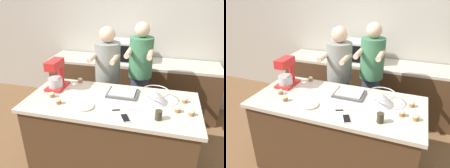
{
  "view_description": "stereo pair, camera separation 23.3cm",
  "coord_description": "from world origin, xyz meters",
  "views": [
    {
      "loc": [
        0.52,
        -2.01,
        2.06
      ],
      "look_at": [
        0.0,
        0.04,
        1.08
      ],
      "focal_mm": 35.0,
      "sensor_mm": 36.0,
      "label": 1
    },
    {
      "loc": [
        0.74,
        -1.94,
        2.06
      ],
      "look_at": [
        0.0,
        0.04,
        1.08
      ],
      "focal_mm": 35.0,
      "sensor_mm": 36.0,
      "label": 2
    }
  ],
  "objects": [
    {
      "name": "stand_mixer",
      "position": [
        -0.72,
        0.16,
        1.06
      ],
      "size": [
        0.2,
        0.3,
        0.35
      ],
      "color": "red",
      "rests_on": "island_counter"
    },
    {
      "name": "back_wall",
      "position": [
        0.0,
        1.77,
        1.35
      ],
      "size": [
        10.0,
        0.06,
        2.7
      ],
      "color": "#B2ADA3",
      "rests_on": "ground_plane"
    },
    {
      "name": "small_plate",
      "position": [
        -0.24,
        -0.2,
        0.91
      ],
      "size": [
        0.21,
        0.21,
        0.02
      ],
      "color": "beige",
      "rests_on": "island_counter"
    },
    {
      "name": "cupcake_2",
      "position": [
        -0.66,
        -0.08,
        0.93
      ],
      "size": [
        0.06,
        0.06,
        0.06
      ],
      "color": "#9E6038",
      "rests_on": "island_counter"
    },
    {
      "name": "cupcake_4",
      "position": [
        -0.52,
        -0.2,
        0.93
      ],
      "size": [
        0.06,
        0.06,
        0.06
      ],
      "color": "#9E6038",
      "rests_on": "island_counter"
    },
    {
      "name": "microwave_oven",
      "position": [
        -0.1,
        1.42,
        1.06
      ],
      "size": [
        0.54,
        0.38,
        0.33
      ],
      "color": "silver",
      "rests_on": "back_counter"
    },
    {
      "name": "cupcake_1",
      "position": [
        0.77,
        0.15,
        0.93
      ],
      "size": [
        0.06,
        0.06,
        0.06
      ],
      "color": "#9E6038",
      "rests_on": "island_counter"
    },
    {
      "name": "mixing_bowl",
      "position": [
        0.46,
        0.1,
        0.97
      ],
      "size": [
        0.29,
        0.29,
        0.13
      ],
      "color": "#BCBCC1",
      "rests_on": "island_counter"
    },
    {
      "name": "drinking_glass",
      "position": [
        0.52,
        -0.24,
        0.95
      ],
      "size": [
        0.07,
        0.07,
        0.09
      ],
      "color": "#332D1E",
      "rests_on": "island_counter"
    },
    {
      "name": "ground_plane",
      "position": [
        0.0,
        0.0,
        0.0
      ],
      "size": [
        16.0,
        16.0,
        0.0
      ],
      "primitive_type": "plane",
      "color": "brown"
    },
    {
      "name": "cell_phone",
      "position": [
        0.22,
        -0.3,
        0.91
      ],
      "size": [
        0.13,
        0.16,
        0.01
      ],
      "color": "silver",
      "rests_on": "island_counter"
    },
    {
      "name": "cupcake_0",
      "position": [
        -0.51,
        0.38,
        0.93
      ],
      "size": [
        0.06,
        0.06,
        0.06
      ],
      "color": "#9E6038",
      "rests_on": "island_counter"
    },
    {
      "name": "baking_tray",
      "position": [
        0.09,
        0.18,
        0.92
      ],
      "size": [
        0.35,
        0.27,
        0.04
      ],
      "color": "#4C4C51",
      "rests_on": "island_counter"
    },
    {
      "name": "cupcake_5",
      "position": [
        0.82,
        -0.09,
        0.93
      ],
      "size": [
        0.06,
        0.06,
        0.06
      ],
      "color": "#9E6038",
      "rests_on": "island_counter"
    },
    {
      "name": "person_left",
      "position": [
        -0.23,
        0.72,
        0.82
      ],
      "size": [
        0.36,
        0.51,
        1.57
      ],
      "color": "#33384C",
      "rests_on": "ground_plane"
    },
    {
      "name": "cupcake_3",
      "position": [
        0.69,
        -0.06,
        0.93
      ],
      "size": [
        0.06,
        0.06,
        0.06
      ],
      "color": "#9E6038",
      "rests_on": "island_counter"
    },
    {
      "name": "person_right",
      "position": [
        0.22,
        0.72,
        0.87
      ],
      "size": [
        0.33,
        0.49,
        1.64
      ],
      "color": "#33384C",
      "rests_on": "ground_plane"
    },
    {
      "name": "back_counter",
      "position": [
        0.0,
        1.42,
        0.44
      ],
      "size": [
        2.8,
        0.6,
        0.89
      ],
      "color": "#4C331E",
      "rests_on": "ground_plane"
    },
    {
      "name": "knife",
      "position": [
        0.15,
        -0.16,
        0.91
      ],
      "size": [
        0.21,
        0.1,
        0.01
      ],
      "color": "#BCBCC1",
      "rests_on": "island_counter"
    },
    {
      "name": "island_counter",
      "position": [
        0.0,
        0.0,
        0.45
      ],
      "size": [
        1.87,
        0.86,
        0.9
      ],
      "color": "#4C331E",
      "rests_on": "ground_plane"
    }
  ]
}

